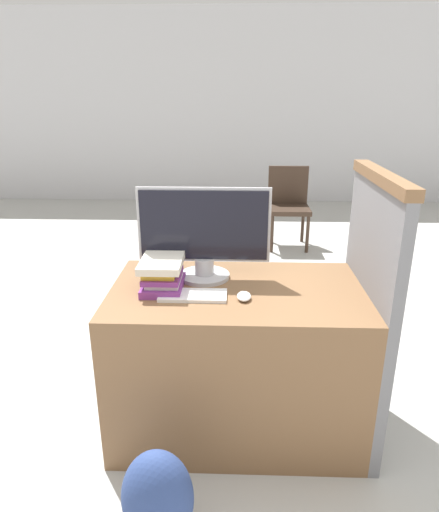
{
  "coord_description": "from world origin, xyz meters",
  "views": [
    {
      "loc": [
        -0.01,
        -1.62,
        1.65
      ],
      "look_at": [
        -0.08,
        0.33,
        0.94
      ],
      "focal_mm": 32.0,
      "sensor_mm": 36.0,
      "label": 1
    }
  ],
  "objects_px": {
    "monitor": "(204,234)",
    "book_stack": "(162,274)",
    "keyboard": "(193,295)",
    "backpack": "(157,502)",
    "far_chair": "(288,202)",
    "mouse": "(244,296)"
  },
  "relations": [
    {
      "from": "far_chair",
      "to": "book_stack",
      "type": "bearing_deg",
      "value": -66.94
    },
    {
      "from": "monitor",
      "to": "book_stack",
      "type": "distance_m",
      "value": 0.28
    },
    {
      "from": "mouse",
      "to": "book_stack",
      "type": "distance_m",
      "value": 0.4
    },
    {
      "from": "monitor",
      "to": "backpack",
      "type": "relative_size",
      "value": 1.54
    },
    {
      "from": "book_stack",
      "to": "mouse",
      "type": "bearing_deg",
      "value": -15.83
    },
    {
      "from": "keyboard",
      "to": "backpack",
      "type": "distance_m",
      "value": 0.83
    },
    {
      "from": "monitor",
      "to": "book_stack",
      "type": "xyz_separation_m",
      "value": [
        -0.19,
        -0.14,
        -0.15
      ]
    },
    {
      "from": "monitor",
      "to": "far_chair",
      "type": "height_order",
      "value": "monitor"
    },
    {
      "from": "mouse",
      "to": "book_stack",
      "type": "xyz_separation_m",
      "value": [
        -0.38,
        0.11,
        0.06
      ]
    },
    {
      "from": "mouse",
      "to": "book_stack",
      "type": "height_order",
      "value": "book_stack"
    },
    {
      "from": "mouse",
      "to": "book_stack",
      "type": "relative_size",
      "value": 0.35
    },
    {
      "from": "keyboard",
      "to": "far_chair",
      "type": "distance_m",
      "value": 3.19
    },
    {
      "from": "monitor",
      "to": "keyboard",
      "type": "distance_m",
      "value": 0.32
    },
    {
      "from": "far_chair",
      "to": "keyboard",
      "type": "bearing_deg",
      "value": -63.83
    },
    {
      "from": "backpack",
      "to": "mouse",
      "type": "bearing_deg",
      "value": 61.39
    },
    {
      "from": "book_stack",
      "to": "keyboard",
      "type": "bearing_deg",
      "value": -31.69
    },
    {
      "from": "far_chair",
      "to": "monitor",
      "type": "bearing_deg",
      "value": -64.25
    },
    {
      "from": "book_stack",
      "to": "backpack",
      "type": "height_order",
      "value": "book_stack"
    },
    {
      "from": "keyboard",
      "to": "book_stack",
      "type": "xyz_separation_m",
      "value": [
        -0.15,
        0.09,
        0.07
      ]
    },
    {
      "from": "monitor",
      "to": "keyboard",
      "type": "relative_size",
      "value": 2.09
    },
    {
      "from": "monitor",
      "to": "far_chair",
      "type": "bearing_deg",
      "value": 75.46
    },
    {
      "from": "keyboard",
      "to": "monitor",
      "type": "bearing_deg",
      "value": 81.03
    }
  ]
}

